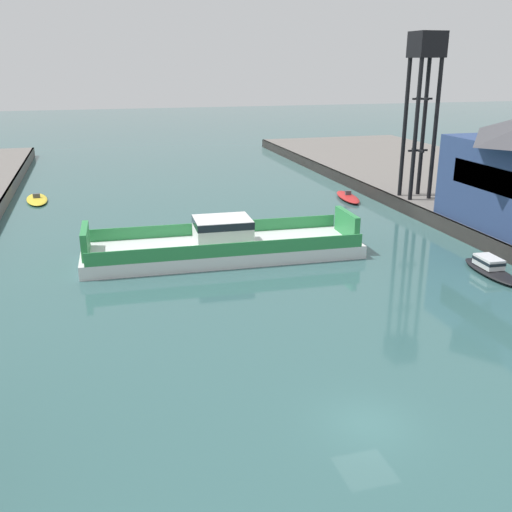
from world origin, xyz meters
TOP-DOWN VIEW (x-y plane):
  - ground_plane at (0.00, 0.00)m, footprint 400.00×400.00m
  - chain_ferry at (-1.14, 25.45)m, footprint 23.61×7.64m
  - moored_boat_near_left at (18.22, 42.73)m, footprint 2.80×7.09m
  - moored_boat_near_right at (-18.10, 52.03)m, footprint 3.16×7.29m
  - moored_boat_mid_left at (18.17, 15.68)m, footprint 2.35×6.71m
  - crane_tower at (23.18, 36.06)m, footprint 3.03×3.03m

SIDE VIEW (x-z plane):
  - ground_plane at x=0.00m, z-range 0.00..0.00m
  - moored_boat_near_right at x=-18.10m, z-range -0.24..0.66m
  - moored_boat_near_left at x=18.22m, z-range -0.24..0.84m
  - moored_boat_mid_left at x=18.17m, z-range -0.17..1.10m
  - chain_ferry at x=-1.14m, z-range -0.66..2.74m
  - crane_tower at x=23.18m, z-range 5.98..23.37m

